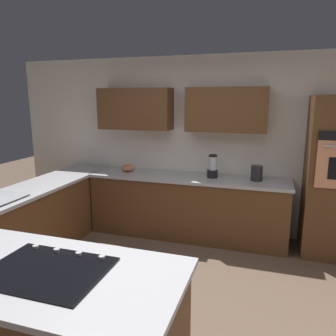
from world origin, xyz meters
name	(u,v)px	position (x,y,z in m)	size (l,w,h in m)	color
ground_plane	(153,306)	(0.00, 0.00, 0.00)	(14.00, 14.00, 0.00)	brown
wall_back	(196,138)	(0.06, -2.05, 1.42)	(6.00, 0.44, 2.60)	white
lower_cabinets_back	(187,208)	(0.10, -1.72, 0.43)	(2.80, 0.60, 0.86)	brown
countertop_back	(187,178)	(0.10, -1.72, 0.88)	(2.84, 0.64, 0.04)	#B2B2B7
lower_cabinets_side	(34,223)	(1.82, -0.55, 0.43)	(0.60, 2.90, 0.86)	brown
countertop_side	(31,189)	(1.82, -0.55, 0.88)	(0.64, 2.94, 0.04)	#B2B2B7
island_base	(52,335)	(0.33, 1.06, 0.43)	(1.70, 0.84, 0.86)	brown
island_top	(47,274)	(0.33, 1.06, 0.88)	(1.78, 0.92, 0.04)	#B2B2B7
cooktop	(47,270)	(0.33, 1.06, 0.91)	(0.76, 0.56, 0.03)	black
blender	(213,168)	(-0.25, -1.77, 1.04)	(0.15, 0.15, 0.33)	black
mixing_bowl	(128,168)	(1.05, -1.77, 0.96)	(0.21, 0.21, 0.11)	#CC724C
kettle	(257,173)	(-0.85, -1.77, 1.00)	(0.16, 0.16, 0.20)	#262628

